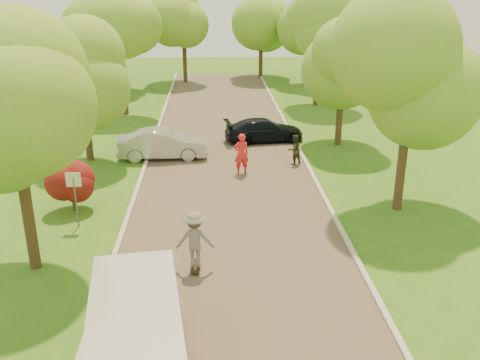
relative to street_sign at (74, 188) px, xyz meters
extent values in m
plane|color=#326718|center=(5.80, -4.00, -1.56)|extent=(100.00, 100.00, 0.00)
cube|color=#4C4438|center=(5.80, 4.00, -1.56)|extent=(8.00, 60.00, 0.01)
cube|color=#B2AD9E|center=(1.75, 4.00, -1.50)|extent=(0.18, 60.00, 0.12)
cube|color=#B2AD9E|center=(9.85, 4.00, -1.50)|extent=(0.18, 60.00, 0.12)
cylinder|color=#59595E|center=(0.00, 0.00, -0.56)|extent=(0.06, 0.06, 2.00)
cube|color=white|center=(0.00, 0.00, 0.34)|extent=(0.55, 0.04, 0.55)
cylinder|color=#382619|center=(-0.50, 1.50, -1.21)|extent=(0.12, 0.12, 0.70)
sphere|color=#590F0F|center=(-0.50, 1.50, -0.46)|extent=(1.70, 1.70, 1.70)
cylinder|color=#382619|center=(-0.70, -3.00, 0.24)|extent=(0.36, 0.36, 3.60)
sphere|color=olive|center=(-0.70, -3.00, 3.42)|extent=(4.60, 4.60, 4.60)
sphere|color=olive|center=(-0.01, -3.00, 4.11)|extent=(3.45, 3.45, 3.45)
cylinder|color=#382619|center=(-1.20, 8.00, 0.01)|extent=(0.36, 0.36, 3.15)
sphere|color=olive|center=(-1.20, 8.00, 2.85)|extent=(4.20, 4.20, 4.20)
sphere|color=olive|center=(-0.57, 8.00, 3.48)|extent=(3.15, 3.15, 3.15)
cylinder|color=#382619|center=(-0.80, 18.00, 0.35)|extent=(0.36, 0.36, 3.83)
sphere|color=olive|center=(-0.80, 18.00, 3.70)|extent=(4.80, 4.80, 4.80)
sphere|color=olive|center=(-0.08, 18.00, 4.42)|extent=(3.60, 3.60, 3.60)
cylinder|color=#382619|center=(12.60, 1.00, 0.35)|extent=(0.36, 0.36, 3.83)
sphere|color=olive|center=(12.60, 1.00, 3.76)|extent=(5.00, 5.00, 5.00)
sphere|color=olive|center=(13.35, 1.00, 4.51)|extent=(3.75, 3.75, 3.75)
cylinder|color=#382619|center=(12.20, 10.00, 0.12)|extent=(0.36, 0.36, 3.38)
sphere|color=olive|center=(12.20, 10.00, 3.13)|extent=(4.40, 4.40, 4.40)
sphere|color=olive|center=(12.86, 10.00, 3.79)|extent=(3.30, 3.30, 3.30)
cylinder|color=#382619|center=(12.80, 20.00, 0.46)|extent=(0.36, 0.36, 4.05)
sphere|color=olive|center=(12.80, 20.00, 4.05)|extent=(5.20, 5.20, 5.20)
sphere|color=olive|center=(13.58, 20.00, 4.83)|extent=(3.90, 3.90, 3.90)
cylinder|color=#382619|center=(-3.20, 26.00, 0.24)|extent=(0.36, 0.36, 3.60)
sphere|color=olive|center=(-3.20, 26.00, 3.54)|extent=(5.00, 5.00, 5.00)
sphere|color=olive|center=(-2.45, 26.00, 4.29)|extent=(3.75, 3.75, 3.75)
cylinder|color=#382619|center=(13.80, 28.00, 0.35)|extent=(0.36, 0.36, 3.83)
sphere|color=olive|center=(13.80, 28.00, 3.76)|extent=(5.00, 5.00, 5.00)
sphere|color=olive|center=(14.55, 28.00, 4.51)|extent=(3.75, 3.75, 3.75)
cylinder|color=#382619|center=(2.80, 30.00, 0.12)|extent=(0.36, 0.36, 3.38)
sphere|color=olive|center=(2.80, 30.00, 3.25)|extent=(4.80, 4.80, 4.80)
sphere|color=olive|center=(3.52, 30.00, 3.97)|extent=(3.60, 3.60, 3.60)
cylinder|color=#382619|center=(9.80, 32.00, 0.24)|extent=(0.36, 0.36, 3.60)
sphere|color=olive|center=(9.80, 32.00, 3.54)|extent=(5.00, 5.00, 5.00)
sphere|color=olive|center=(10.55, 32.00, 4.29)|extent=(3.75, 3.75, 3.75)
cube|color=silver|center=(3.30, -8.40, -0.49)|extent=(2.69, 5.38, 1.77)
cube|color=black|center=(3.27, -8.14, -0.06)|extent=(2.53, 3.89, 0.59)
cylinder|color=black|center=(2.17, -6.82, -1.21)|extent=(0.35, 0.74, 0.71)
cylinder|color=black|center=(3.98, -6.58, -1.21)|extent=(0.35, 0.74, 0.71)
imported|color=#A7A7AC|center=(2.55, 8.11, -0.81)|extent=(4.63, 1.74, 1.51)
imported|color=black|center=(8.10, 10.92, -0.91)|extent=(4.71, 2.43, 1.31)
cube|color=black|center=(4.51, -3.40, -1.45)|extent=(0.30, 0.97, 0.02)
cylinder|color=#BFCC4C|center=(4.61, -3.06, -1.52)|extent=(0.03, 0.08, 0.08)
cylinder|color=#BFCC4C|center=(4.43, -3.06, -1.52)|extent=(0.03, 0.08, 0.08)
cylinder|color=#BFCC4C|center=(4.58, -3.75, -1.52)|extent=(0.03, 0.08, 0.08)
cylinder|color=#BFCC4C|center=(4.41, -3.74, -1.52)|extent=(0.03, 0.08, 0.08)
imported|color=slate|center=(4.51, -3.40, -0.50)|extent=(1.24, 0.74, 1.88)
imported|color=red|center=(6.49, 5.52, -0.57)|extent=(0.80, 0.61, 1.99)
imported|color=#2C2E1C|center=(9.22, 6.76, -0.79)|extent=(0.94, 0.87, 1.54)
camera|label=1|loc=(5.13, -18.61, 7.27)|focal=40.00mm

